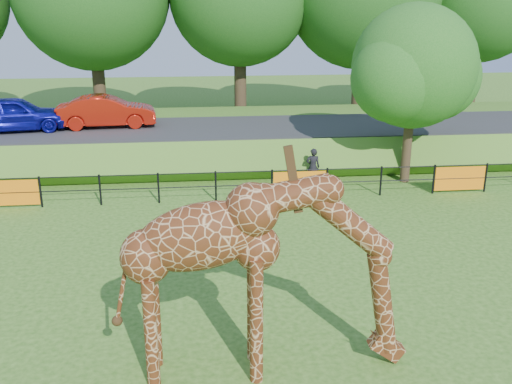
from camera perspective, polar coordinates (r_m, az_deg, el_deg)
ground at (r=13.05m, az=-2.60°, el=-12.46°), size 90.00×90.00×0.00m
giraffe at (r=10.49m, az=0.80°, el=-8.47°), size 5.47×1.12×3.90m
perimeter_fence at (r=20.16m, az=-4.04°, el=0.58°), size 28.07×0.10×1.10m
embankment at (r=27.38m, az=-4.66°, el=5.54°), size 40.00×9.00×1.30m
road at (r=25.76m, az=-4.60°, el=6.35°), size 40.00×5.00×0.12m
car_blue at (r=26.85m, az=-23.04°, el=7.21°), size 4.66×2.47×1.51m
car_red at (r=26.43m, az=-14.71°, el=7.80°), size 4.39×1.85×1.41m
visitor at (r=21.97m, az=5.71°, el=2.51°), size 0.56×0.39×1.45m
tree_east at (r=22.51m, az=15.67°, el=11.55°), size 5.40×4.71×6.76m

